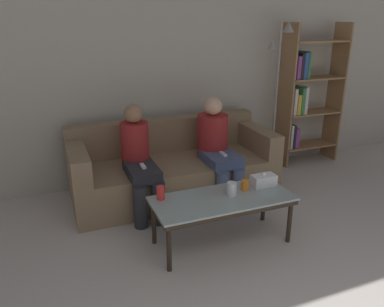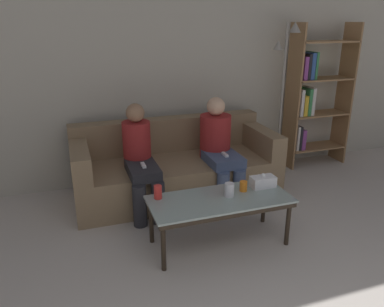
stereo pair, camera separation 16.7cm
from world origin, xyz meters
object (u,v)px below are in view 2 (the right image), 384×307
(couch, at_px, (175,168))
(bookshelf, at_px, (312,97))
(coffee_table, at_px, (220,203))
(tissue_box, at_px, (263,182))
(seated_person_mid_left, at_px, (219,146))
(cup_near_left, at_px, (158,192))
(cup_far_center, at_px, (229,190))
(standing_lamp, at_px, (284,84))
(seated_person_left_end, at_px, (140,157))
(cup_near_right, at_px, (243,186))

(couch, relative_size, bookshelf, 1.20)
(coffee_table, distance_m, tissue_box, 0.47)
(couch, xyz_separation_m, seated_person_mid_left, (0.43, -0.21, 0.28))
(cup_near_left, bearing_deg, cup_far_center, -15.04)
(standing_lamp, height_order, seated_person_left_end, standing_lamp)
(tissue_box, bearing_deg, seated_person_left_end, 140.51)
(tissue_box, distance_m, bookshelf, 2.00)
(cup_near_right, distance_m, standing_lamp, 1.76)
(seated_person_left_end, distance_m, seated_person_mid_left, 0.87)
(couch, distance_m, bookshelf, 2.06)
(cup_near_right, height_order, tissue_box, tissue_box)
(tissue_box, bearing_deg, cup_near_right, -174.62)
(cup_far_center, xyz_separation_m, seated_person_left_end, (-0.59, 0.86, 0.06))
(cup_far_center, relative_size, tissue_box, 0.54)
(cup_near_right, relative_size, cup_far_center, 0.76)
(bookshelf, distance_m, seated_person_left_end, 2.47)
(cup_far_center, distance_m, seated_person_left_end, 1.05)
(cup_near_left, relative_size, bookshelf, 0.06)
(couch, bearing_deg, standing_lamp, 6.37)
(cup_near_left, height_order, seated_person_left_end, seated_person_left_end)
(coffee_table, height_order, cup_far_center, cup_far_center)
(tissue_box, relative_size, seated_person_left_end, 0.20)
(coffee_table, distance_m, bookshelf, 2.41)
(cup_near_right, height_order, standing_lamp, standing_lamp)
(couch, bearing_deg, cup_far_center, -81.95)
(couch, bearing_deg, tissue_box, -63.29)
(coffee_table, xyz_separation_m, seated_person_mid_left, (0.37, 0.91, 0.19))
(standing_lamp, xyz_separation_m, seated_person_left_end, (-1.85, -0.41, -0.57))
(seated_person_mid_left, bearing_deg, cup_near_left, -139.41)
(cup_near_left, height_order, tissue_box, tissue_box)
(cup_far_center, height_order, standing_lamp, standing_lamp)
(cup_near_left, bearing_deg, standing_lamp, 31.07)
(couch, bearing_deg, cup_near_left, -114.18)
(cup_far_center, bearing_deg, seated_person_left_end, 124.45)
(couch, distance_m, cup_near_right, 1.12)
(seated_person_left_end, bearing_deg, coffee_table, -60.10)
(coffee_table, height_order, standing_lamp, standing_lamp)
(cup_near_right, bearing_deg, bookshelf, 39.70)
(cup_far_center, xyz_separation_m, seated_person_mid_left, (0.28, 0.90, 0.08))
(couch, xyz_separation_m, seated_person_left_end, (-0.43, -0.25, 0.26))
(cup_far_center, distance_m, standing_lamp, 1.90)
(seated_person_left_end, bearing_deg, cup_near_right, -46.97)
(cup_near_right, xyz_separation_m, cup_far_center, (-0.16, -0.06, 0.01))
(coffee_table, height_order, tissue_box, tissue_box)
(bookshelf, bearing_deg, cup_far_center, -141.79)
(coffee_table, relative_size, cup_far_center, 10.15)
(coffee_table, relative_size, seated_person_left_end, 1.12)
(cup_near_right, relative_size, seated_person_mid_left, 0.08)
(cup_near_left, xyz_separation_m, seated_person_left_end, (-0.01, 0.71, 0.07))
(couch, distance_m, seated_person_left_end, 0.57)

